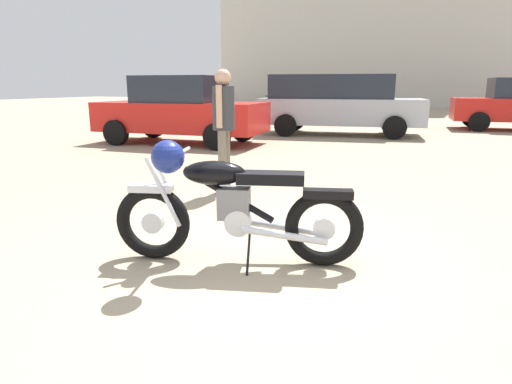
% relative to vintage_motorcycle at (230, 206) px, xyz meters
% --- Properties ---
extents(ground_plane, '(80.00, 80.00, 0.00)m').
position_rel_vintage_motorcycle_xyz_m(ground_plane, '(0.39, 0.05, -0.49)').
color(ground_plane, gray).
extents(vintage_motorcycle, '(2.01, 0.93, 1.07)m').
position_rel_vintage_motorcycle_xyz_m(vintage_motorcycle, '(0.00, 0.00, 0.00)').
color(vintage_motorcycle, black).
rests_on(vintage_motorcycle, ground_plane).
extents(bystander, '(0.30, 0.45, 1.66)m').
position_rel_vintage_motorcycle_xyz_m(bystander, '(-1.24, 2.23, 0.53)').
color(bystander, '#706656').
rests_on(bystander, ground_plane).
extents(blue_hatchback_right, '(4.35, 2.23, 1.67)m').
position_rel_vintage_motorcycle_xyz_m(blue_hatchback_right, '(-4.71, 6.38, 0.34)').
color(blue_hatchback_right, black).
rests_on(blue_hatchback_right, ground_plane).
extents(dark_sedan_left, '(4.95, 2.62, 1.74)m').
position_rel_vintage_motorcycle_xyz_m(dark_sedan_left, '(-1.62, 9.98, 0.45)').
color(dark_sedan_left, black).
rests_on(dark_sedan_left, ground_plane).
extents(white_estate_far, '(4.28, 2.07, 1.67)m').
position_rel_vintage_motorcycle_xyz_m(white_estate_far, '(-3.56, 14.89, 0.34)').
color(white_estate_far, black).
rests_on(white_estate_far, ground_plane).
extents(industrial_building, '(22.33, 12.00, 22.90)m').
position_rel_vintage_motorcycle_xyz_m(industrial_building, '(-4.36, 33.19, 4.98)').
color(industrial_building, beige).
rests_on(industrial_building, ground_plane).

